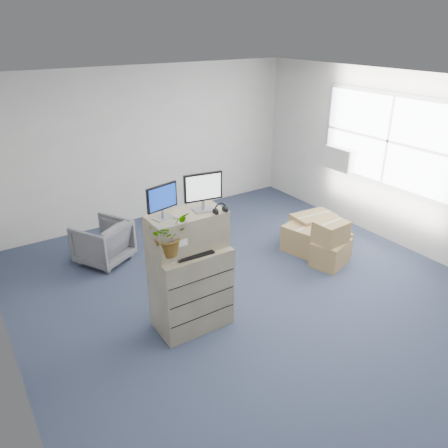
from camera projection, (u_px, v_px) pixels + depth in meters
The scene contains 19 objects.
ground at pixel (260, 301), 5.95m from camera, with size 7.00×7.00×0.00m, color #262E46.
wall_back at pixel (146, 145), 8.02m from camera, with size 6.00×0.02×2.80m, color #BCB8B2.
wall_right at pixel (415, 166), 6.86m from camera, with size 0.02×7.00×2.80m, color #BCB8B2.
window at pixel (389, 141), 7.09m from camera, with size 0.07×2.72×1.52m.
ac_unit at pixel (340, 158), 7.94m from camera, with size 0.24×0.60×0.40m, color white.
filing_cabinet_lower at pixel (191, 288), 5.28m from camera, with size 0.89×0.55×1.04m, color #83795A.
filing_cabinet_upper at pixel (187, 231), 5.01m from camera, with size 0.89×0.45×0.45m, color #83795A.
monitor_left at pixel (162, 200), 4.70m from camera, with size 0.39×0.19×0.39m.
monitor_right at pixel (203, 190), 4.89m from camera, with size 0.45×0.21×0.45m.
headphones at pixel (220, 209), 4.92m from camera, with size 0.15×0.15×0.02m, color black.
keyboard at pixel (194, 254), 4.96m from camera, with size 0.45×0.19×0.02m, color black.
mouse at pixel (215, 244), 5.16m from camera, with size 0.10×0.06×0.04m, color silver.
water_bottle at pixel (193, 237), 5.11m from camera, with size 0.07×0.07×0.23m, color #96989E.
phone_dock at pixel (184, 245), 5.09m from camera, with size 0.06×0.05×0.14m.
external_drive at pixel (204, 236), 5.32m from camera, with size 0.22×0.17×0.07m, color black.
tissue_box at pixel (208, 232), 5.26m from camera, with size 0.24×0.12×0.09m, color #3F82D8.
potted_plant at pixel (168, 239), 4.74m from camera, with size 0.55×0.58×0.46m.
office_chair at pixel (103, 240), 6.78m from camera, with size 0.72×0.67×0.74m, color #59595D.
cardboard_boxes at pixel (318, 237), 7.13m from camera, with size 1.05×1.27×0.73m.
Camera 1 is at (-3.14, -3.87, 3.45)m, focal length 35.00 mm.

